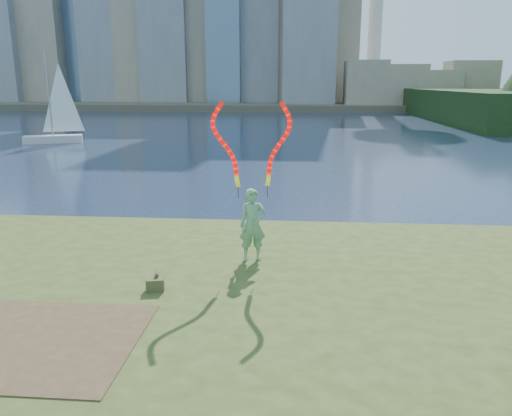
{
  "coord_description": "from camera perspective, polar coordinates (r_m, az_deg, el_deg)",
  "views": [
    {
      "loc": [
        2.02,
        -10.5,
        5.07
      ],
      "look_at": [
        1.08,
        1.0,
        2.15
      ],
      "focal_mm": 35.0,
      "sensor_mm": 36.0,
      "label": 1
    }
  ],
  "objects": [
    {
      "name": "far_shore",
      "position": [
        105.61,
        3.63,
        11.78
      ],
      "size": [
        320.0,
        40.0,
        1.2
      ],
      "primitive_type": "cube",
      "color": "#4E4939",
      "rests_on": "ground"
    },
    {
      "name": "canvas_bag",
      "position": [
        10.82,
        -11.43,
        -8.48
      ],
      "size": [
        0.41,
        0.46,
        0.35
      ],
      "rotation": [
        0.0,
        0.0,
        0.2
      ],
      "color": "#3E4422",
      "rests_on": "grassy_knoll"
    },
    {
      "name": "grassy_knoll",
      "position": [
        9.68,
        -8.27,
        -15.19
      ],
      "size": [
        20.0,
        18.0,
        0.8
      ],
      "color": "#344217",
      "rests_on": "ground"
    },
    {
      "name": "sailboat",
      "position": [
        46.33,
        -21.96,
        8.55
      ],
      "size": [
        4.95,
        3.12,
        7.59
      ],
      "rotation": [
        0.0,
        0.0,
        0.37
      ],
      "color": "silver",
      "rests_on": "ground"
    },
    {
      "name": "ground",
      "position": [
        11.83,
        -5.73,
        -11.22
      ],
      "size": [
        320.0,
        320.0,
        0.0
      ],
      "primitive_type": "plane",
      "color": "#18243D",
      "rests_on": "ground"
    },
    {
      "name": "woman_with_ribbons",
      "position": [
        12.03,
        -0.38,
        0.39
      ],
      "size": [
        2.06,
        0.68,
        4.15
      ],
      "rotation": [
        0.0,
        0.0,
        0.24
      ],
      "color": "#1E8029",
      "rests_on": "grassy_knoll"
    },
    {
      "name": "dirt_patch",
      "position": [
        9.44,
        -23.19,
        -13.83
      ],
      "size": [
        3.2,
        3.0,
        0.02
      ],
      "primitive_type": "cube",
      "color": "#47331E",
      "rests_on": "grassy_knoll"
    }
  ]
}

